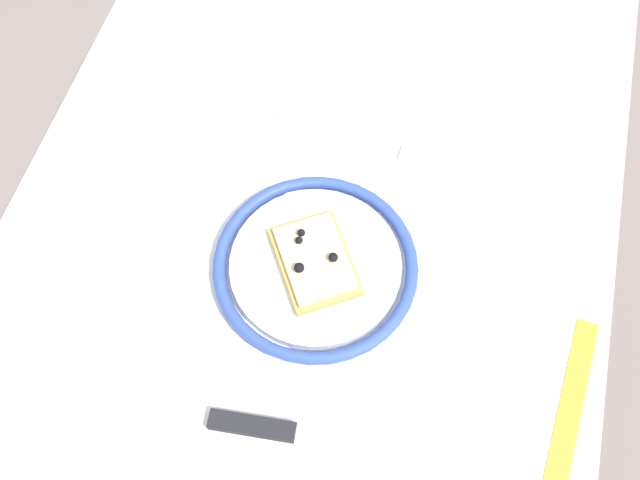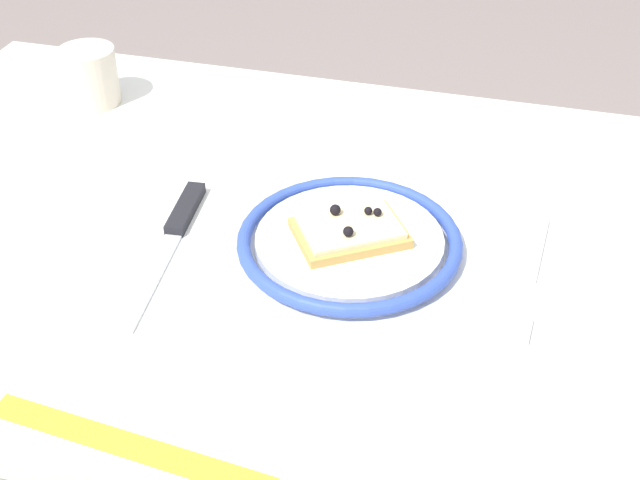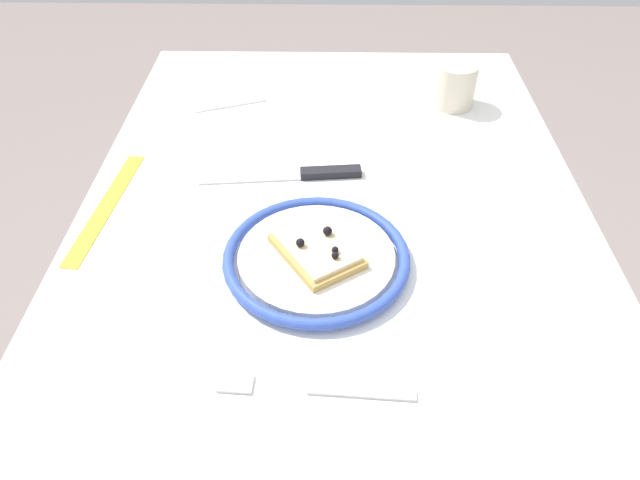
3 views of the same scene
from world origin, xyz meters
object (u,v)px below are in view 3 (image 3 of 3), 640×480
dining_table (333,302)px  napkin (223,90)px  pizza_slice_near (317,249)px  plate (316,258)px  knife (309,174)px  fork (314,389)px  measuring_tape (106,206)px  cup (454,85)px

dining_table → napkin: (0.42, 0.20, 0.11)m
dining_table → pizza_slice_near: (-0.03, 0.02, 0.13)m
pizza_slice_near → plate: bearing=93.2°
knife → napkin: knife is taller
napkin → fork: bearing=-164.1°
fork → measuring_tape: size_ratio=0.81×
dining_table → knife: size_ratio=4.89×
knife → cup: bearing=-47.6°
pizza_slice_near → cup: bearing=-29.2°
pizza_slice_near → knife: pizza_slice_near is taller
knife → measuring_tape: knife is taller
fork → measuring_tape: 0.42m
plate → measuring_tape: 0.31m
pizza_slice_near → measuring_tape: size_ratio=0.54×
dining_table → fork: fork is taller
dining_table → napkin: bearing=25.7°
measuring_tape → napkin: napkin is taller
dining_table → knife: bearing=13.9°
dining_table → plate: size_ratio=5.08×
dining_table → fork: size_ratio=5.84×
plate → knife: 0.19m
plate → fork: size_ratio=1.15×
napkin → measuring_tape: bearing=161.4°
pizza_slice_near → cup: cup is taller
pizza_slice_near → napkin: 0.49m
dining_table → napkin: size_ratio=9.12×
plate → measuring_tape: size_ratio=0.93×
pizza_slice_near → fork: pizza_slice_near is taller
dining_table → measuring_tape: bearing=76.3°
napkin → dining_table: bearing=-154.3°
pizza_slice_near → knife: (0.19, 0.02, -0.02)m
dining_table → cup: (0.38, -0.21, 0.14)m
cup → napkin: bearing=83.9°
knife → cup: cup is taller
pizza_slice_near → fork: size_ratio=0.66×
pizza_slice_near → napkin: (0.45, 0.18, -0.02)m
pizza_slice_near → fork: (-0.18, -0.00, -0.02)m
dining_table → cup: size_ratio=15.66×
cup → napkin: 0.41m
measuring_tape → napkin: bearing=-13.4°
napkin → knife: bearing=-148.3°
plate → measuring_tape: bearing=69.8°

